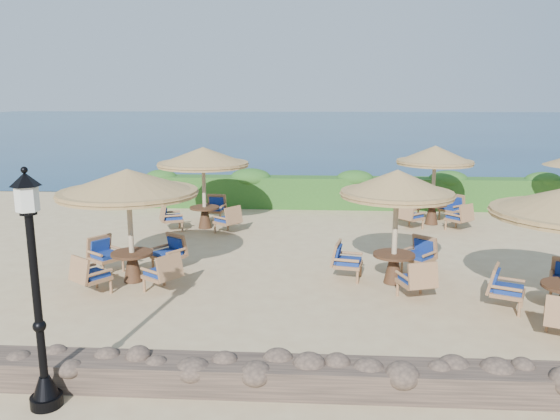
% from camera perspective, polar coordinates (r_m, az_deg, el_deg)
% --- Properties ---
extents(ground, '(120.00, 120.00, 0.00)m').
position_cam_1_polar(ground, '(14.22, 7.82, -5.69)').
color(ground, tan).
rests_on(ground, ground).
extents(sea, '(160.00, 160.00, 0.00)m').
position_cam_1_polar(sea, '(83.64, 4.27, 8.97)').
color(sea, '#0B274A').
rests_on(sea, ground).
extents(hedge, '(18.00, 0.90, 1.20)m').
position_cam_1_polar(hedge, '(21.07, 6.43, 1.80)').
color(hedge, '#204E19').
rests_on(hedge, ground).
extents(stone_wall, '(15.00, 0.65, 0.44)m').
position_cam_1_polar(stone_wall, '(8.44, 11.07, -17.05)').
color(stone_wall, brown).
rests_on(stone_wall, ground).
extents(lamp_post, '(0.44, 0.44, 3.31)m').
position_cam_1_polar(lamp_post, '(8.14, -24.05, -8.74)').
color(lamp_post, black).
rests_on(lamp_post, ground).
extents(cafe_set_0, '(3.18, 3.18, 2.65)m').
position_cam_1_polar(cafe_set_0, '(12.86, -15.52, 0.88)').
color(cafe_set_0, tan).
rests_on(cafe_set_0, ground).
extents(cafe_set_1, '(2.73, 2.72, 2.65)m').
position_cam_1_polar(cafe_set_1, '(12.56, 12.05, 0.53)').
color(cafe_set_1, tan).
rests_on(cafe_set_1, ground).
extents(cafe_set_3, '(2.95, 2.95, 2.65)m').
position_cam_1_polar(cafe_set_3, '(17.73, -8.00, 4.25)').
color(cafe_set_3, tan).
rests_on(cafe_set_3, ground).
extents(cafe_set_4, '(2.59, 2.59, 2.65)m').
position_cam_1_polar(cafe_set_4, '(18.82, 15.80, 3.74)').
color(cafe_set_4, tan).
rests_on(cafe_set_4, ground).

